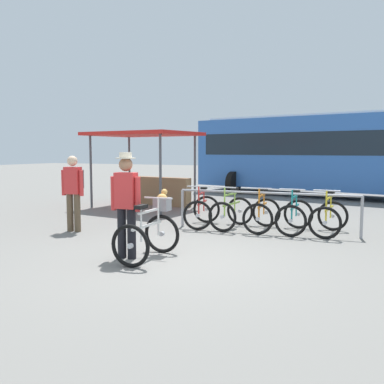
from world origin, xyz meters
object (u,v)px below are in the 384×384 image
object	(u,v)px
racked_bike_orange	(262,214)
market_stall	(150,162)
racked_bike_red	(202,211)
person_with_featured_bike	(126,201)
featured_bicycle	(151,229)
racked_bike_lime	(231,212)
racked_bike_yellow	(329,217)
pedestrian_with_backpack	(74,188)
racked_bike_teal	(295,216)
bus_distant	(324,151)

from	to	relation	value
racked_bike_orange	market_stall	xyz separation A→B (m)	(-4.31, 2.46, 1.03)
racked_bike_red	person_with_featured_bike	distance (m)	3.28
market_stall	featured_bicycle	bearing A→B (deg)	-59.12
racked_bike_red	person_with_featured_bike	xyz separation A→B (m)	(0.09, -3.23, 0.58)
racked_bike_red	market_stall	world-z (taller)	market_stall
racked_bike_lime	racked_bike_yellow	bearing A→B (deg)	4.03
racked_bike_red	pedestrian_with_backpack	xyz separation A→B (m)	(-2.27, -1.74, 0.57)
racked_bike_orange	racked_bike_yellow	world-z (taller)	same
racked_bike_red	racked_bike_orange	distance (m)	1.40
racked_bike_red	racked_bike_lime	xyz separation A→B (m)	(0.70, 0.05, 0.00)
racked_bike_lime	pedestrian_with_backpack	bearing A→B (deg)	-148.89
racked_bike_teal	racked_bike_yellow	world-z (taller)	same
racked_bike_red	racked_bike_yellow	size ratio (longest dim) A/B	1.07
person_with_featured_bike	racked_bike_orange	bearing A→B (deg)	68.53
racked_bike_red	racked_bike_yellow	world-z (taller)	same
pedestrian_with_backpack	racked_bike_teal	bearing A→B (deg)	23.41
racked_bike_lime	racked_bike_orange	distance (m)	0.70
market_stall	racked_bike_teal	bearing A→B (deg)	-25.66
market_stall	pedestrian_with_backpack	bearing A→B (deg)	-81.43
racked_bike_orange	featured_bicycle	distance (m)	3.29
person_with_featured_bike	pedestrian_with_backpack	size ratio (longest dim) A/B	1.05
racked_bike_lime	racked_bike_yellow	xyz separation A→B (m)	(2.09, 0.15, -0.00)
racked_bike_orange	racked_bike_yellow	size ratio (longest dim) A/B	1.04
featured_bicycle	market_stall	bearing A→B (deg)	120.88
racked_bike_orange	featured_bicycle	size ratio (longest dim) A/B	0.96
racked_bike_red	racked_bike_orange	size ratio (longest dim) A/B	1.03
racked_bike_orange	racked_bike_yellow	xyz separation A→B (m)	(1.40, 0.10, 0.00)
featured_bicycle	market_stall	xyz separation A→B (m)	(-3.35, 5.60, 0.91)
racked_bike_lime	market_stall	distance (m)	4.52
market_stall	person_with_featured_bike	bearing A→B (deg)	-62.56
racked_bike_lime	pedestrian_with_backpack	size ratio (longest dim) A/B	0.69
racked_bike_teal	racked_bike_lime	bearing A→B (deg)	-175.97
racked_bike_lime	pedestrian_with_backpack	world-z (taller)	pedestrian_with_backpack
racked_bike_orange	racked_bike_teal	size ratio (longest dim) A/B	1.05
racked_bike_lime	racked_bike_teal	xyz separation A→B (m)	(1.40, 0.10, -0.00)
racked_bike_lime	person_with_featured_bike	xyz separation A→B (m)	(-0.61, -3.28, 0.58)
person_with_featured_bike	racked_bike_red	bearing A→B (deg)	91.55
racked_bike_teal	pedestrian_with_backpack	xyz separation A→B (m)	(-4.36, -1.89, 0.57)
featured_bicycle	person_with_featured_bike	world-z (taller)	person_with_featured_bike
pedestrian_with_backpack	featured_bicycle	bearing A→B (deg)	-25.76
pedestrian_with_backpack	bus_distant	size ratio (longest dim) A/B	0.16
racked_bike_red	featured_bicycle	bearing A→B (deg)	-81.93
racked_bike_lime	featured_bicycle	xyz separation A→B (m)	(-0.27, -3.09, 0.12)
person_with_featured_bike	market_stall	size ratio (longest dim) A/B	0.52
racked_bike_red	racked_bike_lime	world-z (taller)	same
racked_bike_red	racked_bike_lime	size ratio (longest dim) A/B	1.06
racked_bike_red	pedestrian_with_backpack	size ratio (longest dim) A/B	0.74
pedestrian_with_backpack	bus_distant	bearing A→B (deg)	68.83
racked_bike_lime	racked_bike_teal	distance (m)	1.40
racked_bike_teal	pedestrian_with_backpack	distance (m)	4.79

